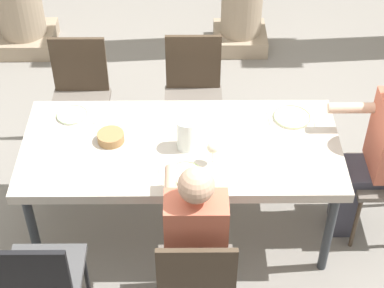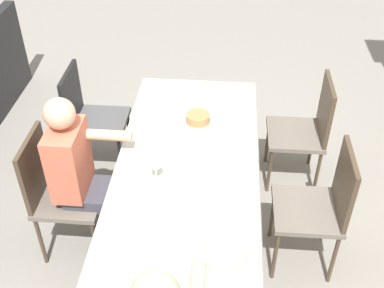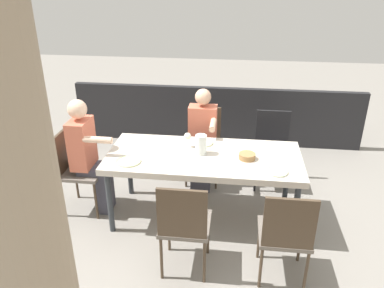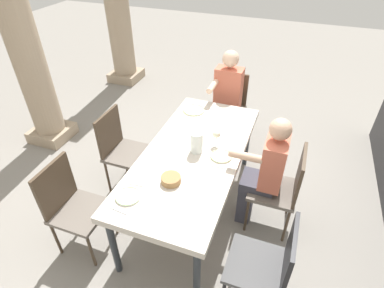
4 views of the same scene
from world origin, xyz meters
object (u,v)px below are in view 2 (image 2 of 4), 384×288
plate_2 (224,253)px  water_pitcher (183,153)px  chair_mid_north (321,203)px  diner_man_white (82,176)px  dining_table (187,168)px  chair_west_north (307,127)px  plate_0 (234,100)px  plate_1 (145,160)px  wine_glass_1 (156,165)px  bread_basket (198,118)px  chair_west_south (89,115)px  chair_mid_south (56,188)px

plate_2 → water_pitcher: bearing=-158.0°
chair_mid_north → diner_man_white: bearing=-90.1°
dining_table → chair_mid_north: chair_mid_north is taller
chair_west_north → plate_0: (0.05, -0.59, 0.25)m
plate_1 → wine_glass_1: bearing=30.9°
bread_basket → chair_west_south: bearing=-110.1°
bread_basket → plate_1: bearing=-33.2°
dining_table → plate_0: (-0.73, 0.29, 0.07)m
diner_man_white → plate_0: size_ratio=6.10×
chair_mid_south → water_pitcher: size_ratio=4.49×
chair_west_north → water_pitcher: bearing=-48.0°
chair_mid_south → diner_man_white: diner_man_white is taller
chair_mid_south → diner_man_white: 0.23m
chair_west_south → bread_basket: chair_west_south is taller
chair_west_north → bread_basket: chair_west_north is taller
water_pitcher → bread_basket: water_pitcher is taller
plate_0 → dining_table: bearing=-21.8°
chair_west_north → plate_2: (1.51, -0.62, 0.25)m
chair_mid_north → chair_west_south: bearing=-116.3°
plate_0 → bread_basket: bread_basket is taller
plate_2 → diner_man_white: bearing=-124.7°
bread_basket → chair_mid_south: bearing=-59.8°
dining_table → chair_mid_north: size_ratio=2.13×
chair_west_south → water_pitcher: size_ratio=4.45×
chair_west_north → dining_table: bearing=-48.4°
chair_mid_south → plate_2: bearing=60.2°
diner_man_white → plate_0: bearing=129.8°
plate_0 → plate_2: (1.46, -0.03, -0.00)m
chair_west_south → plate_1: (0.81, 0.60, 0.23)m
chair_west_north → chair_mid_north: (0.86, -0.00, 0.02)m
chair_mid_north → diner_man_white: diner_man_white is taller
chair_mid_north → wine_glass_1: chair_mid_north is taller
chair_west_north → plate_1: chair_west_north is taller
diner_man_white → water_pitcher: 0.69m
water_pitcher → diner_man_white: bearing=-85.8°
diner_man_white → chair_mid_north: bearing=89.9°
wine_glass_1 → bread_basket: (-0.64, 0.21, -0.09)m
wine_glass_1 → plate_2: 0.70m
plate_1 → water_pitcher: water_pitcher is taller
wine_glass_1 → chair_west_north: bearing=132.8°
chair_west_north → chair_mid_south: (0.86, -1.76, 0.01)m
chair_west_north → chair_mid_north: size_ratio=0.98×
chair_west_south → chair_mid_north: size_ratio=0.98×
chair_west_north → chair_west_south: (-0.00, -1.75, 0.01)m
chair_west_north → plate_2: size_ratio=3.79×
chair_west_north → diner_man_white: 1.79m
chair_west_south → water_pitcher: bearing=46.3°
chair_west_north → chair_mid_north: 0.86m
wine_glass_1 → chair_mid_north: bearing=95.9°
plate_1 → wine_glass_1: size_ratio=1.23×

